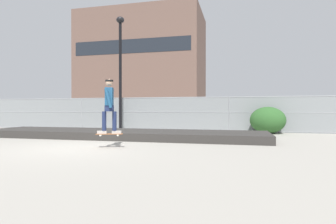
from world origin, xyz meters
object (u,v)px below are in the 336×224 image
Objects in this scene: street_lamp at (120,59)px; parked_car_near at (86,114)px; skateboard at (109,134)px; parked_car_far at (260,115)px; skater at (109,103)px; shrub_left at (268,120)px; parked_car_mid at (159,114)px.

parked_car_near is (-4.25, 3.69, -3.13)m from street_lamp.
parked_car_far reaches higher than skateboard.
street_lamp is (-2.53, 6.64, 2.60)m from skater.
shrub_left is (0.04, -4.09, -0.19)m from parked_car_far.
skateboard is at bearing -128.84° from shrub_left.
parked_car_near reaches higher than shrub_left.
parked_car_far is (11.96, 0.22, 0.00)m from parked_car_near.
street_lamp reaches higher than parked_car_near.
skateboard is at bearing -116.11° from parked_car_far.
parked_car_far is 4.09m from shrub_left.
skater is at bearing -128.84° from shrub_left.
parked_car_near and parked_car_mid have the same top height.
parked_car_far is at bearing -1.99° from parked_car_mid.
skater reaches higher than parked_car_mid.
skateboard is 0.18× the size of parked_car_mid.
skater is 0.37× the size of parked_car_far.
parked_car_near is 1.00× the size of parked_car_far.
parked_car_near is 2.69× the size of shrub_left.
parked_car_far is (6.67, -0.23, 0.00)m from parked_car_mid.
parked_car_far is (5.18, 10.56, -0.53)m from skater.
skateboard is 7.94m from street_lamp.
parked_car_mid is at bearing 76.07° from street_lamp.
shrub_left is at bearing -32.77° from parked_car_mid.
skateboard is 11.77m from parked_car_far.
shrub_left is at bearing -17.87° from parked_car_near.
skateboard is 8.31m from shrub_left.
parked_car_near is (-6.78, 10.34, 0.42)m from skateboard.
skater is (-0.00, 0.00, 0.95)m from skateboard.
street_lamp reaches higher than shrub_left.
parked_car_near is at bearing -178.94° from parked_car_far.
street_lamp reaches higher than skater.
street_lamp is (-2.53, 6.64, 3.54)m from skateboard.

